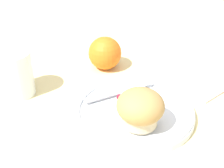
% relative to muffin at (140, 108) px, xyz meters
% --- Properties ---
extents(ground_plane, '(3.00, 3.00, 0.00)m').
position_rel_muffin_xyz_m(ground_plane, '(0.02, 0.03, -0.05)').
color(ground_plane, beige).
extents(plate, '(0.23, 0.23, 0.02)m').
position_rel_muffin_xyz_m(plate, '(0.03, 0.04, -0.04)').
color(plate, white).
rests_on(plate, ground_plane).
extents(muffin, '(0.09, 0.09, 0.07)m').
position_rel_muffin_xyz_m(muffin, '(0.00, 0.00, 0.00)').
color(muffin, beige).
rests_on(muffin, plate).
extents(cream_ramekin, '(0.05, 0.05, 0.02)m').
position_rel_muffin_xyz_m(cream_ramekin, '(0.06, 0.08, -0.02)').
color(cream_ramekin, silver).
rests_on(cream_ramekin, plate).
extents(berry_pair, '(0.02, 0.01, 0.01)m').
position_rel_muffin_xyz_m(berry_pair, '(0.03, 0.08, -0.03)').
color(berry_pair, maroon).
rests_on(berry_pair, plate).
extents(butter_knife, '(0.16, 0.05, 0.00)m').
position_rel_muffin_xyz_m(butter_knife, '(0.04, 0.10, -0.03)').
color(butter_knife, '#B7B7BC').
rests_on(butter_knife, plate).
extents(orange_fruit, '(0.08, 0.08, 0.08)m').
position_rel_muffin_xyz_m(orange_fruit, '(0.11, 0.23, -0.01)').
color(orange_fruit, orange).
rests_on(orange_fruit, ground_plane).
extents(juice_glass, '(0.08, 0.08, 0.10)m').
position_rel_muffin_xyz_m(juice_glass, '(-0.11, 0.27, -0.00)').
color(juice_glass, silver).
rests_on(juice_glass, ground_plane).
extents(folded_napkin, '(0.15, 0.08, 0.01)m').
position_rel_muffin_xyz_m(folded_napkin, '(0.24, 0.01, -0.05)').
color(folded_napkin, '#D19E93').
rests_on(folded_napkin, ground_plane).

